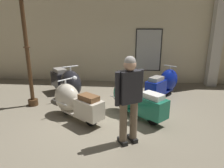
{
  "coord_description": "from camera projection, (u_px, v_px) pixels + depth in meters",
  "views": [
    {
      "loc": [
        0.62,
        -4.42,
        2.27
      ],
      "look_at": [
        0.09,
        1.21,
        0.61
      ],
      "focal_mm": 31.95,
      "sensor_mm": 36.0,
      "label": 1
    }
  ],
  "objects": [
    {
      "name": "scooter_1",
      "position": [
        73.0,
        101.0,
        5.0
      ],
      "size": [
        1.55,
        1.31,
        0.97
      ],
      "rotation": [
        0.0,
        0.0,
        2.5
      ],
      "color": "black",
      "rests_on": "ground"
    },
    {
      "name": "lamppost",
      "position": [
        26.0,
        40.0,
        5.39
      ],
      "size": [
        0.31,
        0.31,
        3.25
      ],
      "color": "#472D19",
      "rests_on": "ground"
    },
    {
      "name": "showroom_back_wall",
      "position": [
        119.0,
        34.0,
        7.99
      ],
      "size": [
        18.0,
        0.63,
        3.94
      ],
      "color": "beige",
      "rests_on": "ground"
    },
    {
      "name": "scooter_2",
      "position": [
        133.0,
        99.0,
        5.11
      ],
      "size": [
        1.51,
        1.49,
        1.01
      ],
      "rotation": [
        0.0,
        0.0,
        2.37
      ],
      "color": "black",
      "rests_on": "ground"
    },
    {
      "name": "scooter_0",
      "position": [
        67.0,
        83.0,
        6.41
      ],
      "size": [
        1.53,
        1.74,
        1.11
      ],
      "rotation": [
        0.0,
        0.0,
        -0.9
      ],
      "color": "black",
      "rests_on": "ground"
    },
    {
      "name": "scooter_3",
      "position": [
        165.0,
        83.0,
        6.62
      ],
      "size": [
        1.32,
        1.58,
        0.99
      ],
      "rotation": [
        0.0,
        0.0,
        0.94
      ],
      "color": "black",
      "rests_on": "ground"
    },
    {
      "name": "visitor_0",
      "position": [
        129.0,
        95.0,
        3.75
      ],
      "size": [
        0.52,
        0.42,
        1.75
      ],
      "rotation": [
        0.0,
        0.0,
        2.11
      ],
      "color": "black",
      "rests_on": "ground"
    },
    {
      "name": "ground_plane",
      "position": [
        104.0,
        121.0,
        4.91
      ],
      "size": [
        60.0,
        60.0,
        0.0
      ],
      "primitive_type": "plane",
      "color": "gray"
    }
  ]
}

